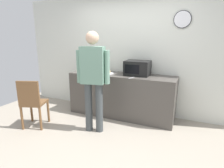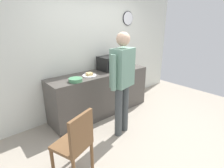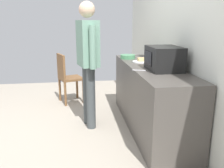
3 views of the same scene
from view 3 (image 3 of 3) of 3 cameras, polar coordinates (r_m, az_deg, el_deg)
The scene contains 10 objects.
ground_plane at distance 3.56m, azimuth -10.81°, elevation -11.22°, with size 6.00×6.00×0.00m, color #9E9384.
back_wall at distance 3.51m, azimuth 15.62°, elevation 10.26°, with size 5.40×0.13×2.60m.
kitchen_counter at distance 3.57m, azimuth 8.81°, elevation -3.07°, with size 2.27×0.62×0.92m, color #4C4742.
microwave at distance 3.15m, azimuth 12.06°, elevation 5.86°, with size 0.50×0.39×0.30m.
sandwich_plate at distance 3.74m, azimuth 6.93°, elevation 5.37°, with size 0.28×0.28×0.07m.
salad_bowl at distance 4.08m, azimuth 3.70°, elevation 6.40°, with size 0.25×0.25×0.06m, color #4C8E60.
fork_utensil at distance 3.11m, azimuth 6.33°, elevation 3.23°, with size 0.17×0.02×0.01m, color silver.
spoon_utensil at distance 3.75m, azimuth 10.54°, elevation 5.04°, with size 0.17×0.02×0.01m, color silver.
person_standing at distance 3.48m, azimuth -5.63°, elevation 6.58°, with size 0.58×0.32×1.79m.
wooden_chair at distance 4.68m, azimuth -10.48°, elevation 1.86°, with size 0.51×0.51×0.94m.
Camera 3 is at (3.21, 0.20, 1.54)m, focal length 39.09 mm.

